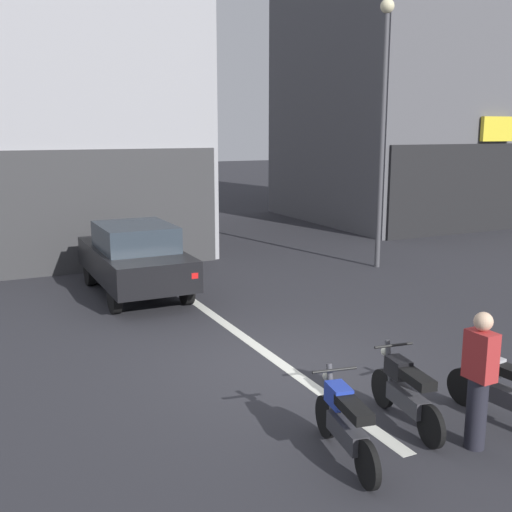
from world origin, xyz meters
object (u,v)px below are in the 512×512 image
(street_lamp, at_px, (383,110))
(motorcycle_black_row_left_mid, at_px, (405,391))
(motorcycle_blue_row_leftmost, at_px, (345,422))
(car_black_crossing_near, at_px, (135,257))
(person_by_motorcycles, at_px, (479,380))
(motorcycle_silver_row_centre, at_px, (500,388))

(street_lamp, distance_m, motorcycle_black_row_left_mid, 10.08)
(motorcycle_blue_row_leftmost, bearing_deg, street_lamp, 51.32)
(car_black_crossing_near, bearing_deg, person_by_motorcycles, -78.11)
(motorcycle_silver_row_centre, height_order, person_by_motorcycles, person_by_motorcycles)
(car_black_crossing_near, bearing_deg, motorcycle_blue_row_leftmost, -88.22)
(motorcycle_blue_row_leftmost, height_order, motorcycle_silver_row_centre, same)
(car_black_crossing_near, xyz_separation_m, motorcycle_blue_row_leftmost, (0.25, -8.11, -0.43))
(car_black_crossing_near, distance_m, motorcycle_black_row_left_mid, 7.87)
(street_lamp, distance_m, motorcycle_silver_row_centre, 9.88)
(car_black_crossing_near, relative_size, motorcycle_black_row_left_mid, 2.47)
(car_black_crossing_near, xyz_separation_m, motorcycle_silver_row_centre, (2.58, -8.17, -0.43))
(motorcycle_black_row_left_mid, bearing_deg, motorcycle_silver_row_centre, -20.88)
(motorcycle_blue_row_leftmost, xyz_separation_m, person_by_motorcycles, (1.55, -0.44, 0.40))
(motorcycle_blue_row_leftmost, distance_m, motorcycle_silver_row_centre, 2.33)
(car_black_crossing_near, distance_m, motorcycle_blue_row_leftmost, 8.12)
(motorcycle_black_row_left_mid, relative_size, person_by_motorcycles, 1.00)
(motorcycle_blue_row_leftmost, relative_size, motorcycle_silver_row_centre, 0.99)
(person_by_motorcycles, bearing_deg, car_black_crossing_near, 101.89)
(car_black_crossing_near, relative_size, person_by_motorcycles, 2.46)
(motorcycle_black_row_left_mid, bearing_deg, car_black_crossing_near, 100.39)
(motorcycle_blue_row_leftmost, bearing_deg, motorcycle_black_row_left_mid, 17.96)
(motorcycle_silver_row_centre, xyz_separation_m, person_by_motorcycles, (-0.78, -0.38, 0.40))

